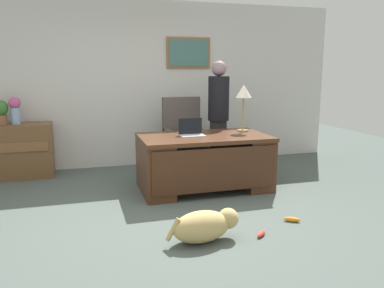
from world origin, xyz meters
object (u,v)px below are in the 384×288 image
at_px(laptop, 191,131).
at_px(vase_with_flowers, 15,109).
at_px(potted_plant, 0,111).
at_px(dog_toy_bone, 292,219).
at_px(dog_toy_plush, 261,234).
at_px(desk_lamp, 244,94).
at_px(desk, 204,160).
at_px(dog_lying, 205,226).
at_px(credenza, 6,151).
at_px(person_standing, 218,116).
at_px(armchair, 184,140).

distance_m(laptop, vase_with_flowers, 2.66).
distance_m(potted_plant, dog_toy_bone, 4.32).
bearing_deg(dog_toy_plush, laptop, 97.70).
bearing_deg(potted_plant, desk_lamp, -19.15).
bearing_deg(desk, dog_lying, -107.98).
height_order(credenza, vase_with_flowers, vase_with_flowers).
height_order(laptop, dog_toy_bone, laptop).
distance_m(potted_plant, dog_toy_plush, 4.14).
bearing_deg(person_standing, armchair, 155.08).
relative_size(desk, vase_with_flowers, 4.31).
xyz_separation_m(dog_lying, dog_toy_plush, (0.56, -0.05, -0.13)).
bearing_deg(laptop, desk_lamp, 10.31).
bearing_deg(armchair, dog_lying, -100.83).
xyz_separation_m(credenza, dog_lying, (2.14, -2.90, -0.25)).
xyz_separation_m(potted_plant, dog_toy_plush, (2.74, -2.95, -0.98)).
distance_m(person_standing, vase_with_flowers, 3.01).
xyz_separation_m(dog_lying, potted_plant, (-2.18, 2.90, 0.85)).
height_order(person_standing, dog_toy_plush, person_standing).
bearing_deg(vase_with_flowers, dog_lying, -55.83).
bearing_deg(person_standing, desk_lamp, -74.36).
bearing_deg(armchair, vase_with_flowers, 171.84).
xyz_separation_m(person_standing, potted_plant, (-3.15, 0.58, 0.11)).
xyz_separation_m(laptop, dog_toy_plush, (0.22, -1.65, -0.76)).
bearing_deg(dog_toy_plush, dog_lying, 175.16).
bearing_deg(dog_toy_bone, dog_toy_plush, -153.33).
distance_m(armchair, dog_toy_bone, 2.47).
bearing_deg(desk, vase_with_flowers, 151.44).
relative_size(armchair, desk_lamp, 1.78).
bearing_deg(dog_lying, potted_plant, 126.86).
height_order(desk, dog_toy_plush, desk).
distance_m(desk, dog_toy_bone, 1.51).
bearing_deg(credenza, dog_lying, -53.58).
relative_size(credenza, person_standing, 0.76).
distance_m(laptop, dog_toy_bone, 1.75).
distance_m(armchair, dog_lying, 2.62).
distance_m(desk, potted_plant, 3.06).
xyz_separation_m(vase_with_flowers, dog_toy_bone, (3.01, -2.71, -1.00)).
xyz_separation_m(desk, vase_with_flowers, (-2.47, 1.35, 0.63)).
bearing_deg(armchair, laptop, -99.04).
xyz_separation_m(credenza, dog_toy_plush, (2.70, -2.95, -0.38)).
relative_size(person_standing, dog_toy_bone, 9.72).
xyz_separation_m(person_standing, desk_lamp, (0.16, -0.57, 0.36)).
bearing_deg(dog_toy_plush, potted_plant, 132.86).
distance_m(vase_with_flowers, potted_plant, 0.21).
bearing_deg(desk, person_standing, 58.28).
height_order(laptop, desk_lamp, desk_lamp).
xyz_separation_m(credenza, desk_lamp, (3.28, -1.15, 0.85)).
relative_size(dog_lying, dog_toy_plush, 4.61).
xyz_separation_m(armchair, dog_toy_bone, (0.55, -2.36, -0.49)).
xyz_separation_m(laptop, vase_with_flowers, (-2.31, 1.30, 0.24)).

